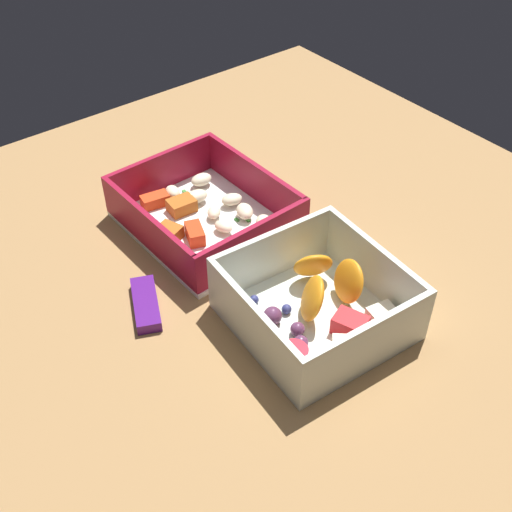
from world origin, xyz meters
The scene contains 4 objects.
table_surface centered at (0.00, 0.00, 1.00)cm, with size 80.00×80.00×2.00cm, color #9E7547.
pasta_container centered at (8.90, 1.21, 3.67)cm, with size 18.77×15.95×5.42cm.
fruit_bowl centered at (-10.33, 1.21, 4.22)cm, with size 16.39×16.14×6.38cm.
candy_bar centered at (1.55, 13.49, 2.60)cm, with size 7.00×2.40×1.20cm, color #51197A.
Camera 1 is at (-40.79, 32.53, 48.96)cm, focal length 45.31 mm.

